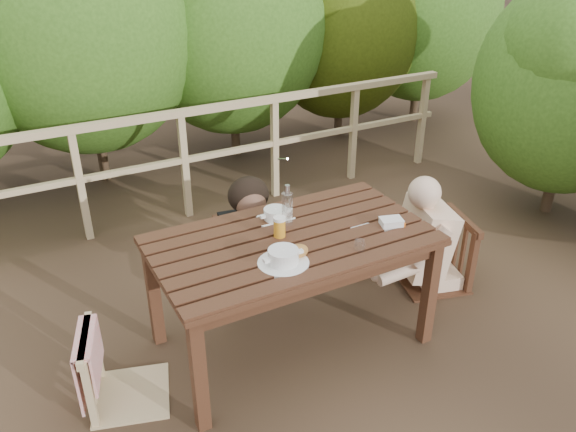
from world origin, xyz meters
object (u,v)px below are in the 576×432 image
table (292,292)px  tumbler (360,246)px  soup_near (283,257)px  woman (243,195)px  soup_far (276,215)px  beer_glass (279,228)px  bread_roll (298,251)px  chair_right (437,224)px  butter_tub (391,223)px  chair_left (122,335)px  diner_right (444,195)px  bottle (287,206)px  chair_far (245,225)px

table → tumbler: (0.28, -0.30, 0.42)m
soup_near → tumbler: size_ratio=4.07×
woman → tumbler: size_ratio=18.70×
soup_far → tumbler: 0.61m
table → tumbler: 0.59m
woman → soup_near: bearing=86.4°
soup_far → beer_glass: bearing=-111.0°
soup_near → beer_glass: 0.29m
woman → tumbler: 1.22m
bread_roll → beer_glass: size_ratio=0.89×
soup_near → beer_glass: size_ratio=2.01×
chair_right → soup_near: chair_right is taller
bread_roll → tumbler: 0.36m
beer_glass → tumbler: (0.34, -0.35, -0.04)m
beer_glass → tumbler: beer_glass is taller
butter_tub → soup_near: bearing=-158.7°
chair_left → bread_roll: bearing=-84.7°
bread_roll → diner_right: bearing=12.4°
diner_right → butter_tub: bearing=126.5°
chair_left → beer_glass: (1.00, 0.04, 0.39)m
soup_near → butter_tub: bearing=4.7°
woman → bottle: (-0.02, -0.73, 0.25)m
woman → diner_right: size_ratio=0.92×
diner_right → beer_glass: diner_right is taller
table → diner_right: 1.33m
table → soup_near: (-0.18, -0.23, 0.43)m
chair_left → diner_right: bearing=-71.1°
soup_near → soup_far: 0.52m
soup_near → beer_glass: beer_glass is taller
woman → bread_roll: (-0.14, -1.08, 0.14)m
chair_right → diner_right: diner_right is taller
chair_right → soup_far: size_ratio=3.93×
woman → soup_far: size_ratio=5.27×
chair_left → woman: woman is taller
table → woman: (0.07, 0.89, 0.28)m
table → tumbler: bearing=-47.8°
chair_right → soup_far: chair_right is taller
diner_right → tumbler: diner_right is taller
chair_far → beer_glass: 0.94m
table → chair_far: (0.07, 0.87, 0.03)m
bottle → tumbler: bottle is taller
soup_near → chair_right: bearing=13.0°
chair_far → bread_roll: size_ratio=6.59×
chair_right → soup_far: (-1.24, 0.14, 0.32)m
soup_far → tumbler: bearing=-65.2°
woman → soup_far: woman is taller
chair_right → soup_near: bearing=-62.0°
chair_left → beer_glass: 1.07m
chair_far → diner_right: bearing=-23.1°
soup_far → woman: bearing=85.2°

